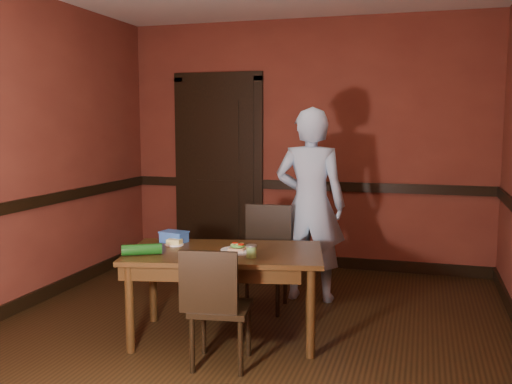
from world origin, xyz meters
The scene contains 18 objects.
floor centered at (0.00, 0.00, 0.00)m, with size 4.00×4.50×0.01m, color black.
wall_back centered at (0.00, 2.25, 1.35)m, with size 4.00×0.02×2.70m, color maroon.
wall_front centered at (0.00, -2.25, 1.35)m, with size 4.00×0.02×2.70m, color maroon.
wall_left centered at (-2.00, 0.00, 1.35)m, with size 0.02×4.50×2.70m, color maroon.
dado_back centered at (0.00, 2.23, 0.90)m, with size 4.00×0.03×0.10m, color black.
dado_left centered at (-1.99, 0.00, 0.90)m, with size 0.03×4.50×0.10m, color black.
baseboard_back centered at (0.00, 2.23, 0.06)m, with size 4.00×0.03×0.12m, color black.
baseboard_left centered at (-1.99, 0.00, 0.06)m, with size 0.03×4.50×0.12m, color black.
door centered at (-1.00, 2.22, 1.09)m, with size 1.05×0.07×2.20m.
dining_table centered at (-0.12, -0.05, 0.33)m, with size 1.41×0.79×0.66m, color #301D0C.
chair_far centered at (-0.05, 0.68, 0.44)m, with size 0.41×0.41×0.88m, color black, non-canonical shape.
chair_near centered at (0.01, -0.50, 0.40)m, with size 0.37×0.37×0.80m, color black, non-canonical shape.
person centered at (0.30, 1.06, 0.86)m, with size 0.63×0.41×1.72m, color #9DB9D8.
sandwich_plate centered at (-0.02, -0.06, 0.68)m, with size 0.25×0.25×0.06m.
sauce_jar centered at (0.13, -0.19, 0.71)m, with size 0.08×0.08×0.09m.
cheese_saucer centered at (-0.55, 0.02, 0.68)m, with size 0.14×0.14×0.04m.
food_tub centered at (-0.60, 0.12, 0.70)m, with size 0.23×0.17×0.09m.
wrapped_veg centered at (-0.64, -0.34, 0.70)m, with size 0.08×0.08×0.28m, color #0E3A0E.
Camera 1 is at (1.25, -3.90, 1.59)m, focal length 40.00 mm.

